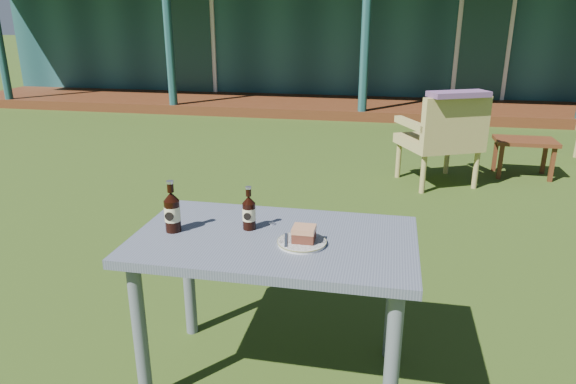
% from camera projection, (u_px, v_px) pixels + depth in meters
% --- Properties ---
extents(ground, '(80.00, 80.00, 0.00)m').
position_uv_depth(ground, '(322.00, 240.00, 3.90)').
color(ground, '#334916').
extents(pavilion, '(15.80, 8.30, 3.45)m').
position_uv_depth(pavilion, '(377.00, 17.00, 12.09)').
color(pavilion, '#1B4647').
rests_on(pavilion, ground).
extents(cafe_table, '(1.20, 0.70, 0.72)m').
position_uv_depth(cafe_table, '(274.00, 258.00, 2.22)').
color(cafe_table, '#535A69').
rests_on(cafe_table, ground).
extents(plate, '(0.20, 0.20, 0.01)m').
position_uv_depth(plate, '(302.00, 242.00, 2.11)').
color(plate, silver).
rests_on(plate, cafe_table).
extents(cake_slice, '(0.09, 0.09, 0.06)m').
position_uv_depth(cake_slice, '(304.00, 234.00, 2.10)').
color(cake_slice, '#512619').
rests_on(cake_slice, plate).
extents(fork, '(0.04, 0.14, 0.00)m').
position_uv_depth(fork, '(286.00, 240.00, 2.11)').
color(fork, silver).
rests_on(fork, plate).
extents(cola_bottle_near, '(0.06, 0.06, 0.20)m').
position_uv_depth(cola_bottle_near, '(249.00, 212.00, 2.24)').
color(cola_bottle_near, black).
rests_on(cola_bottle_near, cafe_table).
extents(cola_bottle_far, '(0.07, 0.07, 0.23)m').
position_uv_depth(cola_bottle_far, '(172.00, 211.00, 2.21)').
color(cola_bottle_far, black).
rests_on(cola_bottle_far, cafe_table).
extents(bottle_cap, '(0.03, 0.03, 0.01)m').
position_uv_depth(bottle_cap, '(272.00, 224.00, 2.31)').
color(bottle_cap, silver).
rests_on(bottle_cap, cafe_table).
extents(armchair_left, '(0.88, 0.86, 0.91)m').
position_uv_depth(armchair_left, '(444.00, 135.00, 5.00)').
color(armchair_left, tan).
rests_on(armchair_left, ground).
extents(floral_throw, '(0.60, 0.44, 0.05)m').
position_uv_depth(floral_throw, '(459.00, 94.00, 4.70)').
color(floral_throw, '#6C4874').
rests_on(floral_throw, armchair_left).
extents(side_table, '(0.60, 0.40, 0.40)m').
position_uv_depth(side_table, '(525.00, 145.00, 5.35)').
color(side_table, '#522813').
rests_on(side_table, ground).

